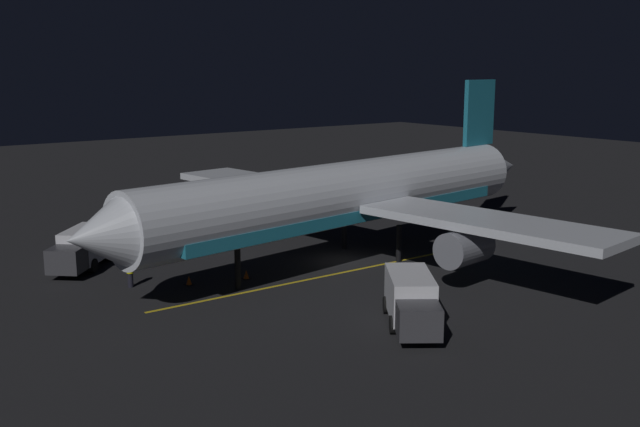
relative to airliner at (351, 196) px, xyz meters
name	(u,v)px	position (x,y,z in m)	size (l,w,h in m)	color
ground_plane	(344,263)	(-0.07, 0.60, -4.47)	(180.00, 180.00, 0.20)	black
apron_guide_stripe	(313,278)	(-2.04, 4.60, -4.36)	(0.24, 21.79, 0.01)	gold
airliner	(351,196)	(0.00, 0.00, 0.00)	(36.03, 39.75, 11.72)	silver
baggage_truck	(82,249)	(8.68, 14.99, -3.10)	(5.71, 5.50, 2.49)	silver
catering_truck	(411,302)	(-11.79, 5.83, -3.06)	(6.16, 5.27, 2.57)	silver
ground_crew_worker	(130,273)	(3.02, 14.21, -3.48)	(0.40, 0.40, 1.74)	black
traffic_cone_near_left	(246,275)	(0.38, 7.90, -4.12)	(0.50, 0.50, 0.55)	#EA590F
traffic_cone_near_right	(189,281)	(1.36, 11.27, -4.12)	(0.50, 0.50, 0.55)	#EA590F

